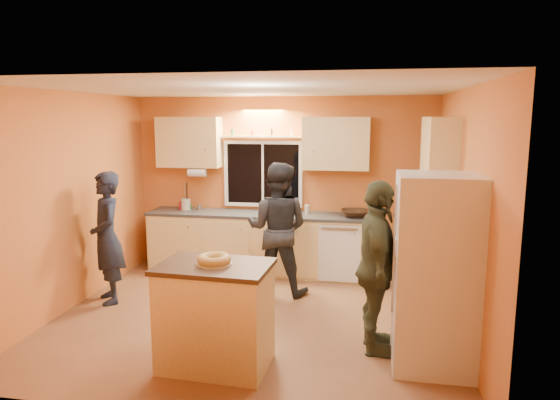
% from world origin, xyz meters
% --- Properties ---
extents(ground, '(4.50, 4.50, 0.00)m').
position_xyz_m(ground, '(0.00, 0.00, 0.00)').
color(ground, brown).
rests_on(ground, ground).
extents(room_shell, '(4.54, 4.04, 2.61)m').
position_xyz_m(room_shell, '(0.12, 0.41, 1.62)').
color(room_shell, '#D16D35').
rests_on(room_shell, ground).
extents(back_counter, '(4.23, 0.62, 0.90)m').
position_xyz_m(back_counter, '(0.01, 1.70, 0.45)').
color(back_counter, tan).
rests_on(back_counter, ground).
extents(right_counter, '(0.62, 1.84, 0.90)m').
position_xyz_m(right_counter, '(1.95, 0.50, 0.45)').
color(right_counter, tan).
rests_on(right_counter, ground).
extents(refrigerator, '(0.72, 0.70, 1.80)m').
position_xyz_m(refrigerator, '(1.89, -0.80, 0.90)').
color(refrigerator, silver).
rests_on(refrigerator, ground).
extents(island, '(1.05, 0.74, 0.98)m').
position_xyz_m(island, '(-0.09, -1.17, 0.50)').
color(island, tan).
rests_on(island, ground).
extents(bundt_pastry, '(0.31, 0.31, 0.09)m').
position_xyz_m(bundt_pastry, '(-0.09, -1.17, 1.03)').
color(bundt_pastry, '#B29449').
rests_on(bundt_pastry, island).
extents(person_left, '(0.68, 0.72, 1.64)m').
position_xyz_m(person_left, '(-1.90, 0.19, 0.82)').
color(person_left, black).
rests_on(person_left, ground).
extents(person_center, '(0.89, 0.72, 1.73)m').
position_xyz_m(person_center, '(0.12, 0.88, 0.86)').
color(person_center, black).
rests_on(person_center, ground).
extents(person_right, '(0.49, 1.03, 1.71)m').
position_xyz_m(person_right, '(1.37, -0.60, 0.85)').
color(person_right, '#373C26').
rests_on(person_right, ground).
extents(mixing_bowl, '(0.44, 0.44, 0.10)m').
position_xyz_m(mixing_bowl, '(1.10, 1.68, 0.95)').
color(mixing_bowl, black).
rests_on(mixing_bowl, back_counter).
extents(utensil_crock, '(0.14, 0.14, 0.17)m').
position_xyz_m(utensil_crock, '(-1.46, 1.77, 0.99)').
color(utensil_crock, beige).
rests_on(utensil_crock, back_counter).
extents(potted_plant, '(0.31, 0.28, 0.30)m').
position_xyz_m(potted_plant, '(1.89, 0.08, 1.05)').
color(potted_plant, gray).
rests_on(potted_plant, right_counter).
extents(red_box, '(0.18, 0.15, 0.07)m').
position_xyz_m(red_box, '(1.96, 0.72, 0.94)').
color(red_box, '#B31B33').
rests_on(red_box, right_counter).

